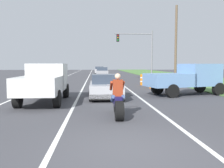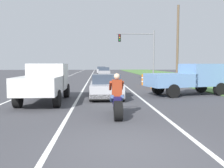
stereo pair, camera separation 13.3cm
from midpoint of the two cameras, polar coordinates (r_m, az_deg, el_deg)
The scene contains 16 objects.
ground_plane at distance 5.78m, azimuth 4.23°, elevation -15.08°, with size 160.00×160.00×0.00m, color #424247.
lane_stripe_left_solid at distance 25.89m, azimuth -13.72°, elevation 0.23°, with size 0.14×120.00×0.01m, color white.
lane_stripe_right_solid at distance 25.59m, azimuth 2.34°, elevation 0.31°, with size 0.14×120.00×0.01m, color white.
lane_stripe_centre_dashed at distance 25.49m, azimuth -5.74°, elevation 0.28°, with size 0.14×120.00×0.01m, color white.
grass_verge_right at distance 28.43m, azimuth 23.09°, elevation 0.43°, with size 10.00×120.00×0.06m, color #517F3D.
motorcycle_with_rider at distance 8.94m, azimuth 1.58°, elevation -4.07°, with size 0.70×2.21×1.62m.
sports_car_silver at distance 14.23m, azimuth -1.17°, elevation -0.65°, with size 1.84×4.30×1.37m.
pickup_truck_left_lane_white at distance 12.88m, azimuth -15.22°, elevation 0.76°, with size 2.02×4.80×1.98m.
pickup_truck_right_shoulder_light_blue at distance 16.07m, azimuth 17.63°, elevation 1.45°, with size 5.14×3.14×1.98m.
traffic_light_mast_near at distance 29.85m, azimuth 7.21°, elevation 8.58°, with size 4.66×0.34×6.00m.
utility_pole_roadside at distance 26.32m, azimuth 15.30°, elevation 8.98°, with size 0.24×0.24×8.00m, color brown.
construction_barrel_nearest at distance 16.32m, azimuth 14.22°, elevation -0.55°, with size 0.58×0.58×1.00m.
construction_barrel_mid at distance 19.87m, azimuth 10.05°, elevation 0.43°, with size 0.58×0.58×1.00m.
construction_barrel_far at distance 22.90m, azimuth 7.84°, elevation 1.01°, with size 0.58×0.58×1.00m.
distant_car_far_ahead at distance 37.02m, azimuth -1.82°, elevation 2.86°, with size 1.80×4.00×1.50m.
distant_car_further_ahead at distance 47.24m, azimuth -2.44°, elevation 3.25°, with size 1.80×4.00×1.50m.
Camera 2 is at (-0.66, -5.39, 1.95)m, focal length 38.86 mm.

